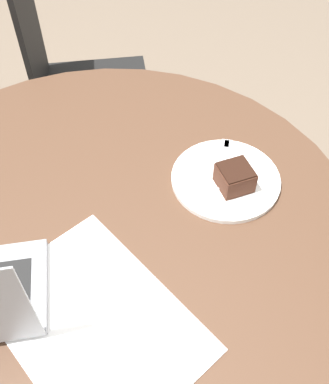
% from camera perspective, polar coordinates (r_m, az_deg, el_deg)
% --- Properties ---
extents(ground_plane, '(12.00, 12.00, 0.00)m').
position_cam_1_polar(ground_plane, '(1.68, -5.36, -19.66)').
color(ground_plane, '#6B5B4C').
extents(dining_table, '(1.21, 1.21, 0.75)m').
position_cam_1_polar(dining_table, '(1.13, -7.60, -8.69)').
color(dining_table, '#4C3323').
rests_on(dining_table, ground_plane).
extents(chair, '(0.47, 0.47, 0.96)m').
position_cam_1_polar(chair, '(1.85, -11.11, 13.20)').
color(chair, black).
rests_on(chair, ground_plane).
extents(paper_document, '(0.51, 0.45, 0.00)m').
position_cam_1_polar(paper_document, '(0.90, -8.84, -15.88)').
color(paper_document, white).
rests_on(paper_document, dining_table).
extents(plate, '(0.26, 0.26, 0.01)m').
position_cam_1_polar(plate, '(1.09, 7.76, 1.66)').
color(plate, white).
rests_on(plate, dining_table).
extents(cake_slice, '(0.08, 0.08, 0.06)m').
position_cam_1_polar(cake_slice, '(1.05, 8.92, 1.85)').
color(cake_slice, '#472619').
rests_on(cake_slice, plate).
extents(fork, '(0.16, 0.09, 0.00)m').
position_cam_1_polar(fork, '(1.13, 7.65, 4.23)').
color(fork, silver).
rests_on(fork, plate).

